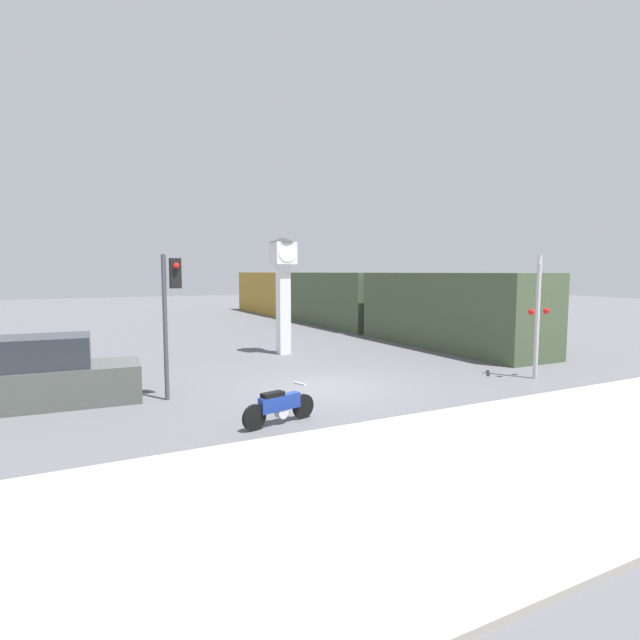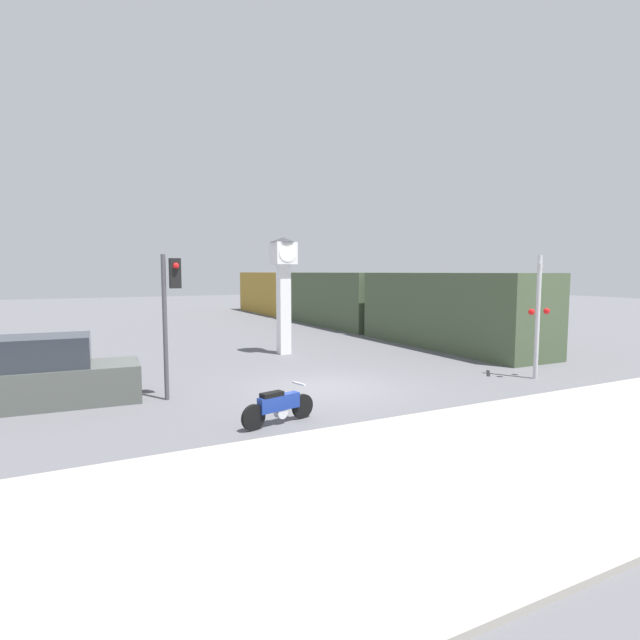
{
  "view_description": "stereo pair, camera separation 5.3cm",
  "coord_description": "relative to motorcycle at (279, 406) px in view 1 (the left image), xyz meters",
  "views": [
    {
      "loc": [
        -6.79,
        -12.9,
        3.44
      ],
      "look_at": [
        0.75,
        1.8,
        1.84
      ],
      "focal_mm": 28.0,
      "sensor_mm": 36.0,
      "label": 1
    },
    {
      "loc": [
        -6.75,
        -12.92,
        3.44
      ],
      "look_at": [
        0.75,
        1.8,
        1.84
      ],
      "focal_mm": 28.0,
      "sensor_mm": 36.0,
      "label": 2
    }
  ],
  "objects": [
    {
      "name": "railroad_crossing_signal",
      "position": [
        9.25,
        0.73,
        1.75
      ],
      "size": [
        0.9,
        0.82,
        3.97
      ],
      "color": "#B7B7BC",
      "rests_on": "ground_plane"
    },
    {
      "name": "motorcycle",
      "position": [
        0.0,
        0.0,
        0.0
      ],
      "size": [
        1.92,
        0.65,
        0.86
      ],
      "rotation": [
        0.0,
        0.0,
        0.25
      ],
      "color": "black",
      "rests_on": "ground_plane"
    },
    {
      "name": "freight_train",
      "position": [
        11.42,
        18.01,
        1.28
      ],
      "size": [
        2.8,
        31.48,
        3.4
      ],
      "color": "#425138",
      "rests_on": "ground_plane"
    },
    {
      "name": "traffic_light",
      "position": [
        -1.71,
        3.38,
        2.28
      ],
      "size": [
        0.5,
        0.35,
        3.9
      ],
      "color": "#47474C",
      "rests_on": "ground_plane"
    },
    {
      "name": "parked_car",
      "position": [
        -4.62,
        4.26,
        0.34
      ],
      "size": [
        4.29,
        2.03,
        1.8
      ],
      "rotation": [
        0.0,
        0.0,
        -0.06
      ],
      "color": "#4C514C",
      "rests_on": "ground_plane"
    },
    {
      "name": "ground_plane",
      "position": [
        2.58,
        2.67,
        -0.42
      ],
      "size": [
        120.0,
        120.0,
        0.0
      ],
      "primitive_type": "plane",
      "color": "#56565B"
    },
    {
      "name": "sidewalk_strip",
      "position": [
        2.58,
        -4.0,
        -0.37
      ],
      "size": [
        36.0,
        6.0,
        0.1
      ],
      "color": "#9E998E",
      "rests_on": "ground_plane"
    },
    {
      "name": "clock_tower",
      "position": [
        3.92,
        8.99,
        2.79
      ],
      "size": [
        1.09,
        1.09,
        4.86
      ],
      "color": "white",
      "rests_on": "ground_plane"
    }
  ]
}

